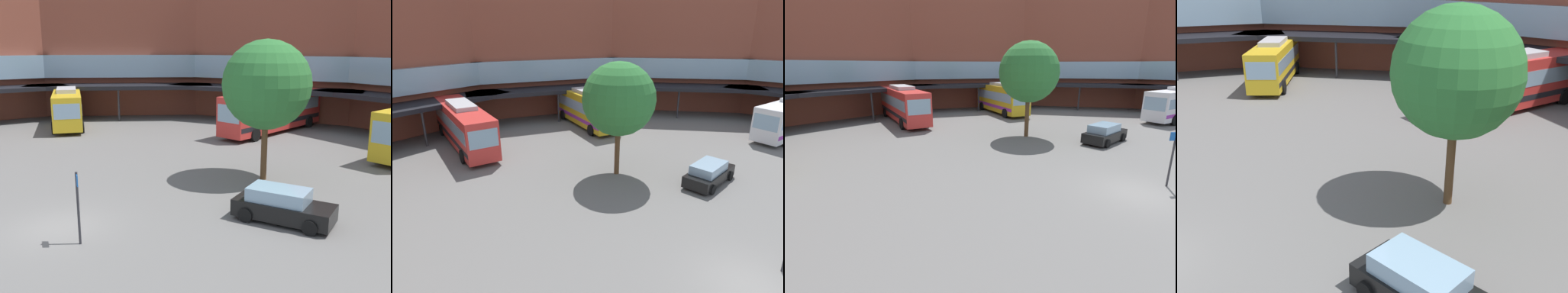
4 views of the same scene
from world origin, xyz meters
TOP-DOWN VIEW (x-y plane):
  - ground_plane at (0.00, 0.00)m, footprint 117.90×117.90m
  - station_building at (-0.00, 18.45)m, footprint 74.36×45.89m
  - bus_0 at (2.36, 24.82)m, footprint 6.23×12.65m
  - bus_1 at (14.31, 20.42)m, footprint 6.36×10.31m
  - parked_car at (8.55, 4.87)m, footprint 4.52×2.28m
  - plaza_tree at (5.90, 10.68)m, footprint 5.06×5.06m

SIDE VIEW (x-z plane):
  - ground_plane at x=0.00m, z-range 0.00..0.00m
  - parked_car at x=8.55m, z-range -0.03..1.50m
  - bus_1 at x=14.31m, z-range 0.02..3.95m
  - bus_0 at x=2.36m, z-range 0.02..3.97m
  - plaza_tree at x=5.90m, z-range 1.49..9.55m
  - station_building at x=0.00m, z-range -0.42..16.49m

